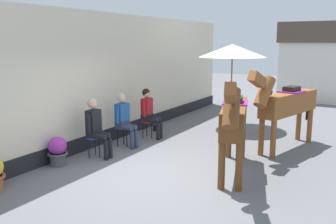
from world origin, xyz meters
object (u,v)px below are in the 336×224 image
object	(u,v)px
seated_visitor_middle	(124,117)
saddled_horse_near	(234,118)
seated_visitor_near	(96,125)
seated_visitor_far	(149,111)
satchel_bag	(158,128)
saddled_horse_far	(286,104)
flower_planter_middle	(58,150)
cafe_parasol	(232,51)

from	to	relation	value
seated_visitor_middle	saddled_horse_near	world-z (taller)	saddled_horse_near
seated_visitor_near	seated_visitor_middle	xyz separation A→B (m)	(0.04, 1.03, 0.00)
seated_visitor_middle	seated_visitor_far	xyz separation A→B (m)	(0.08, 1.04, 0.00)
seated_visitor_near	satchel_bag	distance (m)	2.96
seated_visitor_far	saddled_horse_near	size ratio (longest dim) A/B	0.48
seated_visitor_far	saddled_horse_far	xyz separation A→B (m)	(3.52, 0.77, 0.38)
saddled_horse_near	seated_visitor_middle	bearing A→B (deg)	170.91
flower_planter_middle	seated_visitor_near	bearing A→B (deg)	67.02
seated_visitor_near	cafe_parasol	xyz separation A→B (m)	(1.55, 4.65, 1.59)
saddled_horse_near	saddled_horse_far	distance (m)	2.36
seated_visitor_middle	cafe_parasol	bearing A→B (deg)	67.34
seated_visitor_middle	saddled_horse_far	xyz separation A→B (m)	(3.60, 1.81, 0.38)
seated_visitor_middle	cafe_parasol	world-z (taller)	cafe_parasol
seated_visitor_far	cafe_parasol	size ratio (longest dim) A/B	0.54
seated_visitor_far	saddled_horse_far	distance (m)	3.63
seated_visitor_middle	satchel_bag	size ratio (longest dim) A/B	4.96
seated_visitor_far	satchel_bag	xyz separation A→B (m)	(-0.22, 0.80, -0.68)
saddled_horse_far	satchel_bag	distance (m)	3.89
seated_visitor_near	flower_planter_middle	world-z (taller)	seated_visitor_near
seated_visitor_middle	saddled_horse_far	size ratio (longest dim) A/B	0.47
saddled_horse_near	cafe_parasol	size ratio (longest dim) A/B	1.13
flower_planter_middle	saddled_horse_far	bearing A→B (deg)	42.78
seated_visitor_near	cafe_parasol	size ratio (longest dim) A/B	0.54
saddled_horse_far	cafe_parasol	bearing A→B (deg)	139.26
saddled_horse_near	satchel_bag	bearing A→B (deg)	144.09
seated_visitor_near	saddled_horse_near	bearing A→B (deg)	9.78
seated_visitor_far	saddled_horse_far	size ratio (longest dim) A/B	0.47
seated_visitor_middle	seated_visitor_far	world-z (taller)	same
seated_visitor_near	seated_visitor_far	bearing A→B (deg)	86.84
flower_planter_middle	cafe_parasol	bearing A→B (deg)	70.87
flower_planter_middle	satchel_bag	world-z (taller)	flower_planter_middle
saddled_horse_far	satchel_bag	xyz separation A→B (m)	(-3.74, 0.03, -1.06)
saddled_horse_near	seated_visitor_far	bearing A→B (deg)	152.97
seated_visitor_near	satchel_bag	world-z (taller)	seated_visitor_near
saddled_horse_near	saddled_horse_far	world-z (taller)	same
seated_visitor_middle	saddled_horse_near	bearing A→B (deg)	-9.09
seated_visitor_far	saddled_horse_near	bearing A→B (deg)	-27.03
saddled_horse_far	seated_visitor_near	bearing A→B (deg)	-141.97
seated_visitor_middle	satchel_bag	xyz separation A→B (m)	(-0.14, 1.84, -0.68)
saddled_horse_far	satchel_bag	size ratio (longest dim) A/B	10.47
saddled_horse_far	flower_planter_middle	bearing A→B (deg)	-137.22
seated_visitor_near	flower_planter_middle	size ratio (longest dim) A/B	2.17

